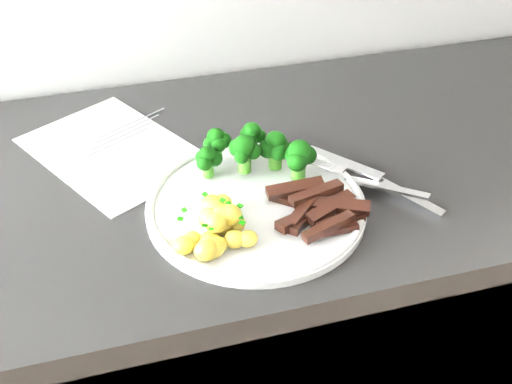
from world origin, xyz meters
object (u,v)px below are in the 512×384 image
object	(u,v)px
plate	(256,204)
beef_strips	(317,209)
knife	(389,188)
recipe_paper	(113,150)
counter	(267,349)
broccoli	(256,149)
fork	(369,181)
potatoes	(217,225)

from	to	relation	value
plate	beef_strips	size ratio (longest dim) A/B	2.25
beef_strips	knife	size ratio (longest dim) A/B	0.67
recipe_paper	knife	size ratio (longest dim) A/B	1.66
counter	knife	xyz separation A→B (m)	(0.14, -0.11, 0.45)
broccoli	fork	world-z (taller)	broccoli
potatoes	fork	world-z (taller)	potatoes
plate	broccoli	world-z (taller)	broccoli
plate	potatoes	xyz separation A→B (m)	(-0.07, -0.05, 0.02)
counter	fork	bearing A→B (deg)	-42.74
beef_strips	counter	bearing A→B (deg)	98.35
recipe_paper	knife	distance (m)	0.43
counter	broccoli	world-z (taller)	broccoli
plate	fork	size ratio (longest dim) A/B	2.16
broccoli	potatoes	world-z (taller)	broccoli
plate	beef_strips	distance (m)	0.09
broccoli	plate	bearing A→B (deg)	-105.34
counter	potatoes	bearing A→B (deg)	-127.53
recipe_paper	plate	xyz separation A→B (m)	(0.18, -0.20, 0.01)
broccoli	knife	size ratio (longest dim) A/B	0.83
counter	broccoli	bearing A→B (deg)	-136.91
counter	broccoli	xyz separation A→B (m)	(-0.03, -0.03, 0.49)
plate	knife	xyz separation A→B (m)	(0.19, -0.01, 0.00)
counter	fork	world-z (taller)	fork
beef_strips	fork	xyz separation A→B (m)	(0.09, 0.04, -0.00)
fork	beef_strips	bearing A→B (deg)	-155.88
broccoli	beef_strips	world-z (taller)	broccoli
recipe_paper	fork	world-z (taller)	fork
broccoli	beef_strips	size ratio (longest dim) A/B	1.25
potatoes	beef_strips	bearing A→B (deg)	1.58
recipe_paper	broccoli	size ratio (longest dim) A/B	2.00
plate	knife	world-z (taller)	knife
counter	knife	bearing A→B (deg)	-38.85
fork	knife	world-z (taller)	fork
counter	recipe_paper	bearing A→B (deg)	156.77
beef_strips	plate	bearing A→B (deg)	147.03
counter	broccoli	size ratio (longest dim) A/B	14.13
beef_strips	knife	distance (m)	0.13
beef_strips	fork	size ratio (longest dim) A/B	0.96
counter	plate	distance (m)	0.47
recipe_paper	beef_strips	size ratio (longest dim) A/B	2.49
plate	potatoes	distance (m)	0.08
knife	counter	bearing A→B (deg)	141.15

